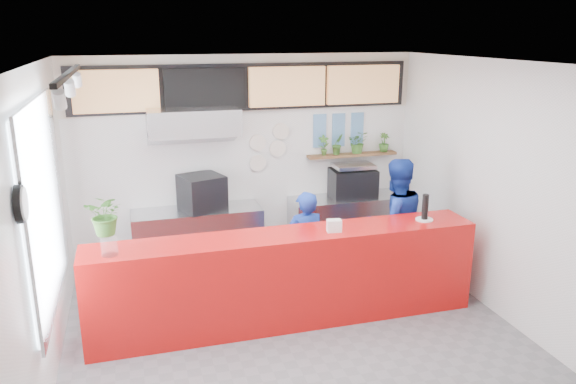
{
  "coord_description": "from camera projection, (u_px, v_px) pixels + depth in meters",
  "views": [
    {
      "loc": [
        -1.63,
        -5.33,
        3.3
      ],
      "look_at": [
        0.1,
        0.7,
        1.5
      ],
      "focal_mm": 35.0,
      "sensor_mm": 36.0,
      "label": 1
    }
  ],
  "objects": [
    {
      "name": "photo_frame_a",
      "position": [
        320.0,
        123.0,
        8.3
      ],
      "size": [
        0.2,
        0.02,
        0.25
      ],
      "primitive_type": "cube",
      "color": "#598CBF",
      "rests_on": "wall_back"
    },
    {
      "name": "photo_frame_c",
      "position": [
        357.0,
        121.0,
        8.46
      ],
      "size": [
        0.2,
        0.02,
        0.25
      ],
      "primitive_type": "cube",
      "color": "#598CBF",
      "rests_on": "wall_back"
    },
    {
      "name": "dec_plate_c",
      "position": [
        258.0,
        163.0,
        8.19
      ],
      "size": [
        0.24,
        0.03,
        0.24
      ],
      "primitive_type": "cylinder",
      "rotation": [
        1.57,
        0.0,
        0.0
      ],
      "color": "silver",
      "rests_on": "wall_back"
    },
    {
      "name": "wall_right",
      "position": [
        503.0,
        192.0,
        6.52
      ],
      "size": [
        0.0,
        5.0,
        5.0
      ],
      "primitive_type": "plane",
      "rotation": [
        1.57,
        0.0,
        -1.57
      ],
      "color": "white",
      "rests_on": "ground"
    },
    {
      "name": "staff_center",
      "position": [
        305.0,
        246.0,
        7.02
      ],
      "size": [
        0.53,
        0.36,
        1.42
      ],
      "primitive_type": "imported",
      "rotation": [
        0.0,
        0.0,
        3.18
      ],
      "color": "navy",
      "rests_on": "ground"
    },
    {
      "name": "menu_board_far_left",
      "position": [
        116.0,
        91.0,
        7.3
      ],
      "size": [
        1.1,
        0.1,
        0.55
      ],
      "primitive_type": "cube",
      "color": "tan",
      "rests_on": "wall_back"
    },
    {
      "name": "photo_frame_e",
      "position": [
        338.0,
        138.0,
        8.45
      ],
      "size": [
        0.2,
        0.02,
        0.25
      ],
      "primitive_type": "cube",
      "color": "#598CBF",
      "rests_on": "wall_back"
    },
    {
      "name": "prep_bench",
      "position": [
        198.0,
        240.0,
        7.96
      ],
      "size": [
        1.8,
        0.6,
        0.9
      ],
      "primitive_type": "cube",
      "color": "#B2B5BA",
      "rests_on": "ground"
    },
    {
      "name": "photo_frame_d",
      "position": [
        319.0,
        139.0,
        8.37
      ],
      "size": [
        0.2,
        0.02,
        0.25
      ],
      "primitive_type": "cube",
      "color": "#598CBF",
      "rests_on": "wall_back"
    },
    {
      "name": "track_rail",
      "position": [
        68.0,
        74.0,
        4.9
      ],
      "size": [
        0.05,
        2.4,
        0.04
      ],
      "primitive_type": "cube",
      "color": "black",
      "rests_on": "ceiling"
    },
    {
      "name": "menu_board_far_right",
      "position": [
        363.0,
        84.0,
        8.22
      ],
      "size": [
        1.1,
        0.1,
        0.55
      ],
      "primitive_type": "cube",
      "color": "tan",
      "rests_on": "wall_back"
    },
    {
      "name": "glass_vase",
      "position": [
        109.0,
        245.0,
        5.71
      ],
      "size": [
        0.2,
        0.2,
        0.21
      ],
      "primitive_type": "cylinder",
      "rotation": [
        0.0,
        0.0,
        -0.24
      ],
      "color": "white",
      "rests_on": "service_counter"
    },
    {
      "name": "wall_left",
      "position": [
        39.0,
        233.0,
        5.19
      ],
      "size": [
        0.0,
        5.0,
        5.0
      ],
      "primitive_type": "plane",
      "rotation": [
        1.57,
        0.0,
        1.57
      ],
      "color": "white",
      "rests_on": "ground"
    },
    {
      "name": "photo_frame_f",
      "position": [
        357.0,
        137.0,
        8.53
      ],
      "size": [
        0.2,
        0.02,
        0.25
      ],
      "primitive_type": "cube",
      "color": "#598CBF",
      "rests_on": "wall_back"
    },
    {
      "name": "photo_frame_b",
      "position": [
        339.0,
        122.0,
        8.38
      ],
      "size": [
        0.2,
        0.02,
        0.25
      ],
      "primitive_type": "cube",
      "color": "#598CBF",
      "rests_on": "wall_back"
    },
    {
      "name": "right_bench",
      "position": [
        349.0,
        225.0,
        8.57
      ],
      "size": [
        1.8,
        0.6,
        0.9
      ],
      "primitive_type": "cube",
      "color": "#B2B5BA",
      "rests_on": "ground"
    },
    {
      "name": "cream_band",
      "position": [
        246.0,
        83.0,
        7.85
      ],
      "size": [
        5.0,
        0.02,
        0.8
      ],
      "primitive_type": "cube",
      "color": "beige",
      "rests_on": "wall_back"
    },
    {
      "name": "espresso_tray",
      "position": [
        353.0,
        166.0,
        8.33
      ],
      "size": [
        0.59,
        0.42,
        0.05
      ],
      "primitive_type": "cube",
      "rotation": [
        0.0,
        0.0,
        -0.02
      ],
      "color": "#BABEC2",
      "rests_on": "espresso_machine"
    },
    {
      "name": "floor",
      "position": [
        297.0,
        338.0,
        6.27
      ],
      "size": [
        5.0,
        5.0,
        0.0
      ],
      "primitive_type": "plane",
      "color": "slate",
      "rests_on": "ground"
    },
    {
      "name": "hood_lip",
      "position": [
        194.0,
        136.0,
        7.5
      ],
      "size": [
        1.2,
        0.69,
        0.31
      ],
      "primitive_type": "cube",
      "rotation": [
        -0.35,
        0.0,
        0.0
      ],
      "color": "#B2B5BA",
      "rests_on": "ceiling"
    },
    {
      "name": "menu_board_mid_left",
      "position": [
        205.0,
        89.0,
        7.61
      ],
      "size": [
        1.1,
        0.1,
        0.55
      ],
      "primitive_type": "cube",
      "color": "black",
      "rests_on": "wall_back"
    },
    {
      "name": "wall_back",
      "position": [
        247.0,
        160.0,
        8.16
      ],
      "size": [
        5.0,
        0.0,
        5.0
      ],
      "primitive_type": "plane",
      "rotation": [
        1.57,
        0.0,
        0.0
      ],
      "color": "white",
      "rests_on": "ground"
    },
    {
      "name": "white_plate",
      "position": [
        424.0,
        219.0,
        6.79
      ],
      "size": [
        0.26,
        0.26,
        0.02
      ],
      "primitive_type": "cylinder",
      "rotation": [
        0.0,
        0.0,
        -0.26
      ],
      "color": "white",
      "rests_on": "service_counter"
    },
    {
      "name": "pepper_mill",
      "position": [
        425.0,
        207.0,
        6.74
      ],
      "size": [
        0.09,
        0.09,
        0.31
      ],
      "primitive_type": "cylinder",
      "rotation": [
        0.0,
        0.0,
        0.2
      ],
      "color": "black",
      "rests_on": "white_plate"
    },
    {
      "name": "staff_right",
      "position": [
        395.0,
        223.0,
        7.37
      ],
      "size": [
        0.88,
        0.7,
        1.74
      ],
      "primitive_type": "imported",
      "rotation": [
        0.0,
        0.0,
        3.19
      ],
      "color": "navy",
      "rests_on": "ground"
    },
    {
      "name": "herb_shelf",
      "position": [
        352.0,
        155.0,
        8.49
      ],
      "size": [
        1.4,
        0.18,
        0.04
      ],
      "primitive_type": "cube",
      "color": "brown",
      "rests_on": "wall_back"
    },
    {
      "name": "window_frame",
      "position": [
        46.0,
        203.0,
        5.42
      ],
      "size": [
        0.03,
        2.3,
        2.0
      ],
      "primitive_type": "cube",
      "color": "#B2B5BA",
      "rests_on": "wall_left"
    },
    {
      "name": "window_pane",
      "position": [
        44.0,
        203.0,
        5.42
      ],
      "size": [
        0.04,
        2.2,
        1.9
      ],
      "primitive_type": "cube",
      "color": "silver",
      "rests_on": "wall_left"
    },
    {
      "name": "ceiling",
      "position": [
        298.0,
        63.0,
        5.44
      ],
      "size": [
        5.0,
        5.0,
        0.0
      ],
      "primitive_type": "plane",
      "rotation": [
        3.14,
        0.0,
        0.0
      ],
      "color": "silver"
    },
    {
      "name": "herb_b",
      "position": [
        338.0,
        144.0,
        8.38
      ],
      "size": [
        0.21,
        0.18,
        0.31
      ],
      "primitive_type": "imported",
      "rotation": [
        0.0,
        0.0,
        0.29
      ],
      "color": "#396A25",
      "rests_on": "herb_shelf"
    },
    {
      "name": "wall_clock_rim",
      "position": [
        20.0,
        204.0,
        4.22
      ],
      "size": [
        0.05,
        0.3,
        0.3
      ],
      "primitive_type": "cylinder",
      "rotation": [
        0.0,
        1.57,
        0.0
      ],
      "color": "black",
      "rests_on": "wall_left"
    },
    {
      "name": "dec_plate_a",
      "position": [
        258.0,
        143.0,
        8.11
      ],
      "size": [
        0.24,
        0.03,
        0.24
      ],
      "primitive_type": "cylinder",
      "rotation": [
        1.57,
        0.0,
        0.0
      ],
      "color": "silver",
      "rests_on": "wall_back"
    },
    {
      "name": "soffit",
      "position": [
        246.0,
        87.0,
        7.84
      ],
      "size": [
        4.8,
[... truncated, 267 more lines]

